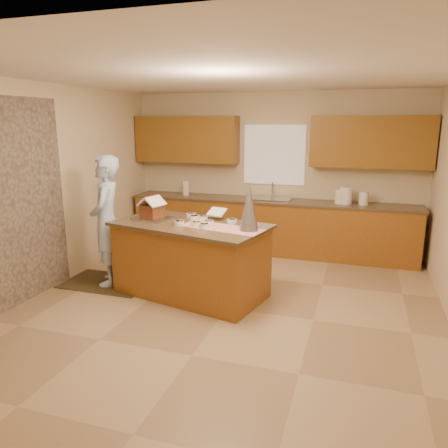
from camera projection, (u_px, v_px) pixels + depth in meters
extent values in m
plane|color=tan|center=(227.00, 308.00, 5.21)|extent=(5.50, 5.50, 0.00)
plane|color=silver|center=(227.00, 74.00, 4.59)|extent=(5.50, 5.50, 0.00)
plane|color=beige|center=(274.00, 172.00, 7.45)|extent=(5.50, 5.50, 0.00)
plane|color=beige|center=(78.00, 282.00, 2.35)|extent=(5.50, 5.50, 0.00)
plane|color=beige|center=(45.00, 189.00, 5.64)|extent=(5.50, 5.50, 0.00)
cube|color=white|center=(274.00, 155.00, 7.35)|extent=(1.05, 0.03, 1.00)
cube|color=brown|center=(269.00, 227.00, 7.38)|extent=(4.80, 0.60, 0.88)
cube|color=brown|center=(270.00, 201.00, 7.28)|extent=(4.85, 0.63, 0.04)
cube|color=brown|center=(187.00, 139.00, 7.62)|extent=(1.85, 0.35, 0.80)
cube|color=brown|center=(371.00, 142.00, 6.70)|extent=(1.85, 0.35, 0.80)
cube|color=silver|center=(270.00, 201.00, 7.28)|extent=(0.70, 0.45, 0.12)
cylinder|color=silver|center=(272.00, 190.00, 7.41)|extent=(0.03, 0.03, 0.28)
cube|color=brown|center=(191.00, 261.00, 5.55)|extent=(2.02, 1.32, 0.91)
cube|color=brown|center=(190.00, 225.00, 5.44)|extent=(2.12, 1.42, 0.04)
cube|color=#A71A0B|center=(222.00, 228.00, 5.21)|extent=(1.09, 0.59, 0.01)
cube|color=silver|center=(152.00, 218.00, 5.67)|extent=(0.54, 0.45, 0.03)
cube|color=white|center=(217.00, 212.00, 5.67)|extent=(0.26, 0.22, 0.10)
cone|color=#AFB0BC|center=(249.00, 207.00, 5.01)|extent=(0.27, 0.27, 0.57)
cube|color=black|center=(108.00, 282.00, 6.04)|extent=(1.20, 0.78, 0.01)
imported|color=#AED2F8|center=(107.00, 221.00, 5.82)|extent=(0.63, 0.76, 1.77)
cylinder|color=white|center=(340.00, 196.00, 6.91)|extent=(0.17, 0.17, 0.23)
cylinder|color=white|center=(346.00, 195.00, 6.88)|extent=(0.19, 0.19, 0.27)
cylinder|color=white|center=(364.00, 198.00, 6.80)|extent=(0.15, 0.15, 0.21)
cylinder|color=white|center=(186.00, 188.00, 7.70)|extent=(0.12, 0.12, 0.25)
cube|color=#5E2618|center=(152.00, 211.00, 5.65)|extent=(0.28, 0.29, 0.17)
cube|color=white|center=(148.00, 200.00, 5.65)|extent=(0.21, 0.32, 0.13)
cube|color=white|center=(156.00, 201.00, 5.58)|extent=(0.21, 0.32, 0.13)
cylinder|color=red|center=(152.00, 196.00, 5.60)|extent=(0.08, 0.29, 0.02)
cylinder|color=#D45125|center=(194.00, 218.00, 5.63)|extent=(0.12, 0.12, 0.06)
cylinder|color=yellow|center=(196.00, 224.00, 5.30)|extent=(0.12, 0.12, 0.06)
cylinder|color=gold|center=(204.00, 226.00, 5.19)|extent=(0.12, 0.12, 0.06)
cylinder|color=silver|center=(209.00, 223.00, 5.35)|extent=(0.12, 0.12, 0.06)
cylinder|color=#FC77D0|center=(179.00, 223.00, 5.34)|extent=(0.12, 0.12, 0.06)
cylinder|color=green|center=(203.00, 218.00, 5.61)|extent=(0.12, 0.12, 0.06)
cylinder|color=#943166|center=(191.00, 215.00, 5.79)|extent=(0.12, 0.12, 0.06)
cylinder|color=teal|center=(232.00, 221.00, 5.44)|extent=(0.12, 0.12, 0.06)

